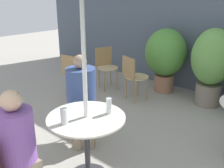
# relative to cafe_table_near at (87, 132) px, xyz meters

# --- Properties ---
(cafe_table_near) EXTENTS (0.81, 0.81, 0.75)m
(cafe_table_near) POSITION_rel_cafe_table_near_xyz_m (0.00, 0.00, 0.00)
(cafe_table_near) COLOR #2D2D33
(cafe_table_near) RESTS_ON ground_plane
(bistro_chair_0) EXTENTS (0.50, 0.49, 0.85)m
(bistro_chair_0) POSITION_rel_cafe_table_near_xyz_m (-0.68, 0.53, -0.05)
(bistro_chair_0) COLOR tan
(bistro_chair_0) RESTS_ON ground_plane
(bistro_chair_2) EXTENTS (0.46, 0.48, 0.85)m
(bistro_chair_2) POSITION_rel_cafe_table_near_xyz_m (-0.95, 2.05, -0.05)
(bistro_chair_2) COLOR tan
(bistro_chair_2) RESTS_ON ground_plane
(bistro_chair_4) EXTENTS (0.48, 0.47, 0.85)m
(bistro_chair_4) POSITION_rel_cafe_table_near_xyz_m (-1.82, 2.25, -0.05)
(bistro_chair_4) COLOR tan
(bistro_chair_4) RESTS_ON ground_plane
(bistro_chair_5) EXTENTS (0.44, 0.46, 0.85)m
(bistro_chair_5) POSITION_rel_cafe_table_near_xyz_m (-1.90, 1.43, -0.05)
(bistro_chair_5) COLOR tan
(bistro_chair_5) RESTS_ON ground_plane
(seated_person_0) EXTENTS (0.48, 0.48, 1.23)m
(seated_person_0) POSITION_rel_cafe_table_near_xyz_m (-0.56, 0.44, 0.15)
(seated_person_0) COLOR gray
(seated_person_0) RESTS_ON ground_plane
(seated_person_1) EXTENTS (0.32, 0.34, 1.22)m
(seated_person_1) POSITION_rel_cafe_table_near_xyz_m (-0.10, -0.70, 0.16)
(seated_person_1) COLOR gray
(seated_person_1) RESTS_ON ground_plane
(beer_glass_0) EXTENTS (0.06, 0.06, 0.17)m
(beer_glass_0) POSITION_rel_cafe_table_near_xyz_m (0.12, 0.21, 0.26)
(beer_glass_0) COLOR silver
(beer_glass_0) RESTS_ON cafe_table_near
(beer_glass_1) EXTENTS (0.07, 0.07, 0.16)m
(beer_glass_1) POSITION_rel_cafe_table_near_xyz_m (-0.05, -0.24, 0.26)
(beer_glass_1) COLOR silver
(beer_glass_1) RESTS_ON cafe_table_near
(potted_plant_0) EXTENTS (0.82, 0.82, 1.28)m
(potted_plant_0) POSITION_rel_cafe_table_near_xyz_m (-0.79, 2.90, 0.19)
(potted_plant_0) COLOR #93664C
(potted_plant_0) RESTS_ON ground_plane
(potted_plant_1) EXTENTS (0.72, 0.72, 1.39)m
(potted_plant_1) POSITION_rel_cafe_table_near_xyz_m (0.17, 2.82, 0.23)
(potted_plant_1) COLOR slate
(potted_plant_1) RESTS_ON ground_plane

